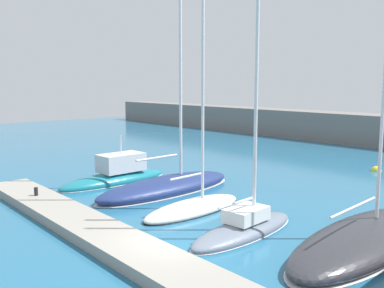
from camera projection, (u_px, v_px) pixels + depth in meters
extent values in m
plane|color=#236084|center=(170.00, 250.00, 16.77)|extent=(120.00, 120.00, 0.00)
cube|color=gray|center=(139.00, 254.00, 15.83)|extent=(28.72, 2.22, 0.46)
ellipsoid|color=#19707F|center=(114.00, 180.00, 28.20)|extent=(2.58, 7.88, 1.08)
ellipsoid|color=silver|center=(114.00, 182.00, 28.22)|extent=(2.61, 7.95, 0.12)
cube|color=silver|center=(121.00, 162.00, 28.43)|extent=(1.82, 3.02, 1.15)
cube|color=black|center=(129.00, 159.00, 28.81)|extent=(1.53, 0.82, 0.64)
cylinder|color=silver|center=(121.00, 145.00, 28.26)|extent=(0.08, 0.08, 1.20)
ellipsoid|color=navy|center=(167.00, 187.00, 25.90)|extent=(3.69, 9.99, 1.21)
ellipsoid|color=silver|center=(167.00, 191.00, 25.94)|extent=(3.73, 10.09, 0.12)
cylinder|color=silver|center=(180.00, 34.00, 25.47)|extent=(0.18, 0.18, 16.71)
cylinder|color=silver|center=(157.00, 158.00, 25.14)|extent=(0.36, 3.03, 0.12)
ellipsoid|color=silver|center=(194.00, 208.00, 21.90)|extent=(2.53, 6.45, 0.87)
ellipsoid|color=black|center=(194.00, 211.00, 21.92)|extent=(2.55, 6.52, 0.12)
cylinder|color=silver|center=(203.00, 70.00, 21.41)|extent=(0.15, 0.15, 12.84)
cylinder|color=silver|center=(186.00, 177.00, 21.29)|extent=(0.29, 2.09, 0.10)
ellipsoid|color=slate|center=(244.00, 231.00, 18.59)|extent=(2.55, 6.54, 0.85)
ellipsoid|color=silver|center=(244.00, 233.00, 18.61)|extent=(2.57, 6.60, 0.12)
cylinder|color=silver|center=(256.00, 104.00, 18.35)|extent=(0.15, 0.15, 9.88)
cylinder|color=silver|center=(236.00, 203.00, 17.97)|extent=(0.35, 2.23, 0.11)
cube|color=silver|center=(246.00, 214.00, 18.58)|extent=(1.42, 2.02, 0.57)
ellipsoid|color=#2D2D33|center=(364.00, 240.00, 17.16)|extent=(4.16, 10.43, 1.28)
ellipsoid|color=silver|center=(363.00, 246.00, 17.20)|extent=(4.20, 10.53, 0.12)
cylinder|color=silver|center=(354.00, 207.00, 16.20)|extent=(0.45, 3.73, 0.10)
sphere|color=yellow|center=(376.00, 171.00, 31.97)|extent=(0.74, 0.74, 0.74)
cylinder|color=black|center=(36.00, 191.00, 23.16)|extent=(0.20, 0.20, 0.44)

